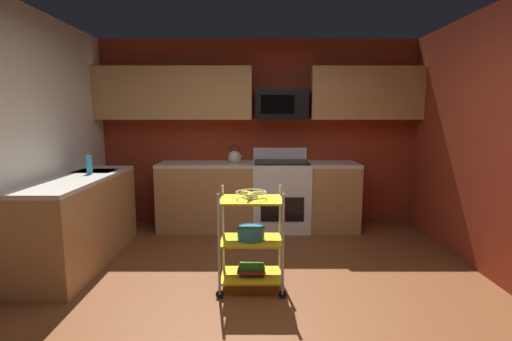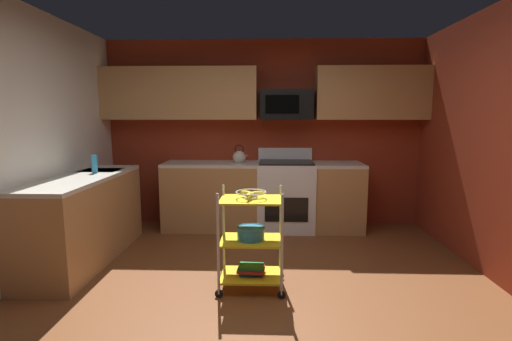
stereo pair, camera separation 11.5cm
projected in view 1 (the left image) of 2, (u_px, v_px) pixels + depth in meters
The scene contains 12 objects.
floor at pixel (260, 305), 3.13m from camera, with size 4.40×4.80×0.04m, color brown.
wall_back at pixel (259, 134), 5.34m from camera, with size 4.52×0.06×2.60m, color maroon.
counter_run at pixel (197, 204), 4.66m from camera, with size 3.55×2.41×0.92m.
oven_range at pixel (281, 195), 5.14m from camera, with size 0.76×0.65×1.10m.
upper_cabinets at pixel (254, 94), 5.07m from camera, with size 4.40×0.33×0.70m.
microwave at pixel (282, 105), 5.07m from camera, with size 0.70×0.39×0.40m.
rolling_cart at pixel (252, 240), 3.33m from camera, with size 0.61×0.41×0.91m.
fruit_bowl at pixel (252, 194), 3.27m from camera, with size 0.27×0.27×0.07m.
mixing_bowl_large at pixel (252, 233), 3.32m from camera, with size 0.25×0.25×0.11m.
book_stack at pixel (252, 270), 3.37m from camera, with size 0.25×0.19×0.09m.
kettle at pixel (235, 157), 5.06m from camera, with size 0.21×0.18×0.26m.
dish_soap_bottle at pixel (90, 165), 4.09m from camera, with size 0.06×0.06×0.20m, color #2D8CBF.
Camera 1 is at (-0.03, -2.93, 1.55)m, focal length 26.22 mm.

